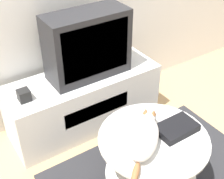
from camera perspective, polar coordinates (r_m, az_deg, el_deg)
tv_stand at (r=2.68m, az=-5.13°, el=-2.00°), size 1.29×0.45×0.49m
tv at (r=2.43m, az=-4.51°, el=8.13°), size 0.65×0.28×0.53m
speaker at (r=2.33m, az=-15.79°, el=-1.03°), size 0.09×0.09×0.09m
coffee_table at (r=2.13m, az=7.38°, el=-11.87°), size 0.71×0.71×0.46m
dvd_box at (r=2.06m, az=11.69°, el=-6.92°), size 0.26×0.17×0.05m
cat at (r=1.92m, az=5.89°, el=-8.57°), size 0.46×0.42×0.13m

